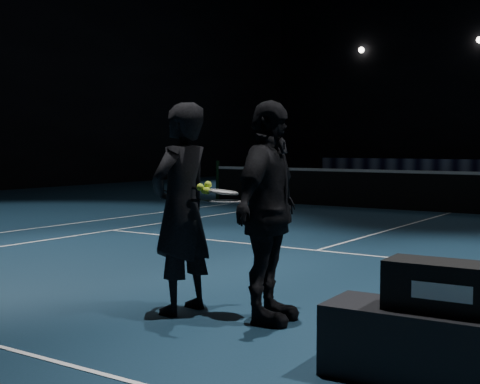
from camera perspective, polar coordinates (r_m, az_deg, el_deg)
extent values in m
plane|color=#0D232F|center=(15.70, 17.37, -1.76)|extent=(36.00, 36.00, 0.00)
plane|color=black|center=(24.79, -18.64, 11.85)|extent=(0.00, 36.00, 36.00)
cylinder|color=black|center=(18.52, -1.92, 0.98)|extent=(0.10, 0.10, 1.10)
cube|color=black|center=(15.67, 17.41, -0.12)|extent=(12.80, 0.02, 0.86)
cube|color=white|center=(15.64, 17.44, 1.58)|extent=(12.80, 0.03, 0.07)
cube|color=black|center=(4.54, 17.37, -12.67)|extent=(1.61, 0.60, 0.48)
cube|color=black|center=(4.44, 17.47, -7.76)|extent=(0.81, 0.37, 0.32)
cube|color=white|center=(4.28, 16.81, -8.19)|extent=(0.37, 0.02, 0.11)
imported|color=black|center=(6.08, -5.04, -1.40)|extent=(0.47, 0.71, 1.91)
imported|color=black|center=(5.71, 2.40, -1.74)|extent=(0.65, 1.18, 1.91)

